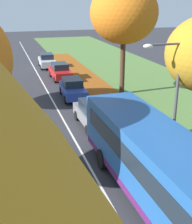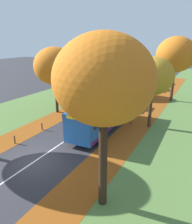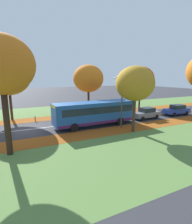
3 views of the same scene
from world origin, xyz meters
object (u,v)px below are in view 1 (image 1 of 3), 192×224
(bus, at_px, (154,161))
(car_blue_following, at_px, (73,88))
(car_red_third_in_line, at_px, (60,71))
(bollard_fourth, at_px, (19,208))
(tree_right_mid, at_px, (124,13))
(streetlamp_right, at_px, (171,92))
(bollard_fifth, at_px, (13,165))
(car_grey_lead, at_px, (94,114))
(car_silver_fourth_in_line, at_px, (47,61))

(bus, relative_size, car_blue_following, 2.44)
(car_blue_following, height_order, car_red_third_in_line, same)
(bollard_fourth, bearing_deg, tree_right_mid, 55.56)
(streetlamp_right, height_order, car_blue_following, streetlamp_right)
(bollard_fifth, height_order, car_grey_lead, car_grey_lead)
(streetlamp_right, distance_m, bus, 3.62)
(bollard_fourth, height_order, car_blue_following, car_blue_following)
(car_silver_fourth_in_line, bearing_deg, tree_right_mid, -70.50)
(car_grey_lead, height_order, car_blue_following, same)
(bollard_fifth, bearing_deg, car_blue_following, 63.24)
(bollard_fifth, bearing_deg, bus, -35.57)
(bollard_fourth, distance_m, car_silver_fourth_in_line, 27.30)
(bollard_fourth, height_order, streetlamp_right, streetlamp_right)
(bollard_fifth, distance_m, bus, 6.74)
(bollard_fourth, height_order, car_grey_lead, car_grey_lead)
(bollard_fifth, distance_m, streetlamp_right, 8.15)
(bollard_fifth, bearing_deg, bollard_fourth, -89.32)
(tree_right_mid, bearing_deg, streetlamp_right, -101.29)
(car_red_third_in_line, bearing_deg, car_silver_fourth_in_line, 94.05)
(streetlamp_right, distance_m, car_silver_fourth_in_line, 25.12)
(bus, xyz_separation_m, car_blue_following, (-0.05, 14.36, -0.89))
(bollard_fifth, relative_size, car_grey_lead, 0.14)
(bollard_fifth, xyz_separation_m, bus, (5.36, -3.83, 1.40))
(car_blue_following, xyz_separation_m, car_red_third_in_line, (0.22, 6.69, 0.00))
(tree_right_mid, bearing_deg, bus, -106.59)
(car_blue_following, bearing_deg, bus, -89.79)
(car_grey_lead, bearing_deg, bollard_fifth, -140.75)
(bollard_fourth, xyz_separation_m, car_grey_lead, (5.22, 7.77, 0.47))
(car_grey_lead, relative_size, car_silver_fourth_in_line, 1.00)
(bollard_fifth, relative_size, car_silver_fourth_in_line, 0.14)
(streetlamp_right, bearing_deg, car_silver_fourth_in_line, 94.92)
(car_blue_following, relative_size, car_silver_fourth_in_line, 1.01)
(bollard_fourth, height_order, car_silver_fourth_in_line, car_silver_fourth_in_line)
(bollard_fourth, relative_size, car_silver_fourth_in_line, 0.16)
(bollard_fourth, bearing_deg, car_grey_lead, 56.09)
(bollard_fourth, bearing_deg, bus, -3.94)
(car_grey_lead, height_order, car_red_third_in_line, same)
(tree_right_mid, relative_size, bus, 0.87)
(car_silver_fourth_in_line, bearing_deg, streetlamp_right, -85.08)
(tree_right_mid, relative_size, car_silver_fourth_in_line, 2.15)
(bollard_fifth, xyz_separation_m, car_grey_lead, (5.26, 4.30, 0.51))
(streetlamp_right, distance_m, car_grey_lead, 6.79)
(car_red_third_in_line, bearing_deg, car_grey_lead, -91.19)
(car_grey_lead, xyz_separation_m, car_blue_following, (0.05, 6.23, 0.00))
(bus, bearing_deg, streetlamp_right, 51.20)
(bollard_fourth, height_order, car_red_third_in_line, car_red_third_in_line)
(car_blue_following, height_order, car_silver_fourth_in_line, same)
(tree_right_mid, xyz_separation_m, car_grey_lead, (-4.38, -6.23, -5.84))
(bollard_fourth, xyz_separation_m, streetlamp_right, (7.20, 1.97, 3.40))
(bollard_fourth, relative_size, bus, 0.07)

